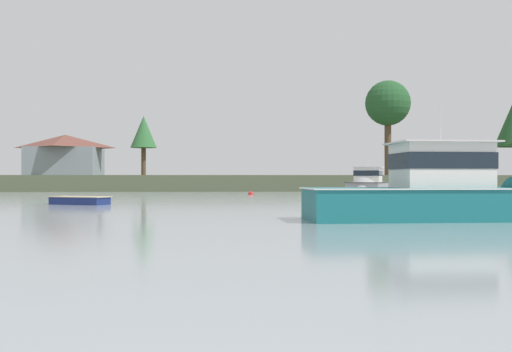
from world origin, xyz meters
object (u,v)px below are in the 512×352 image
at_px(cruiser_grey, 367,188).
at_px(dinghy_navy, 80,202).
at_px(mooring_buoy_orange, 437,197).
at_px(cruiser_teal, 456,202).
at_px(mooring_buoy_red, 251,194).

bearing_deg(cruiser_grey, dinghy_navy, -134.95).
bearing_deg(cruiser_grey, mooring_buoy_orange, -76.47).
height_order(cruiser_teal, mooring_buoy_red, cruiser_teal).
bearing_deg(mooring_buoy_orange, cruiser_grey, 103.53).
xyz_separation_m(dinghy_navy, cruiser_grey, (23.21, 23.26, 0.43)).
bearing_deg(mooring_buoy_orange, cruiser_teal, -107.92).
bearing_deg(mooring_buoy_orange, dinghy_navy, -156.87).
distance_m(cruiser_grey, mooring_buoy_red, 11.76).
xyz_separation_m(cruiser_teal, mooring_buoy_orange, (8.47, 26.20, -0.61)).
height_order(mooring_buoy_orange, mooring_buoy_red, mooring_buoy_red).
relative_size(cruiser_teal, mooring_buoy_orange, 28.93).
xyz_separation_m(dinghy_navy, mooring_buoy_red, (11.49, 22.47, -0.08)).
bearing_deg(cruiser_teal, mooring_buoy_orange, 72.08).
height_order(cruiser_teal, cruiser_grey, cruiser_teal).
distance_m(cruiser_teal, mooring_buoy_orange, 27.55).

